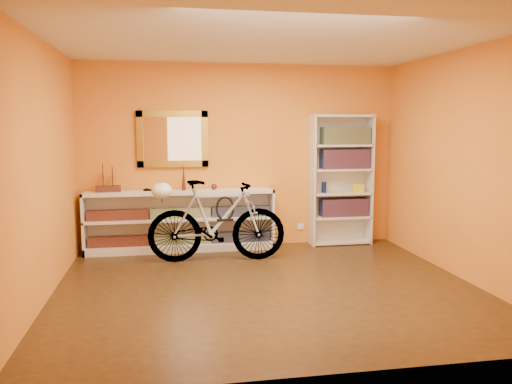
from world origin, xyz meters
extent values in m
cube|color=#311E0D|center=(0.00, 0.00, -0.01)|extent=(4.50, 4.00, 0.01)
cube|color=silver|center=(0.00, 0.00, 2.60)|extent=(4.50, 4.00, 0.01)
cube|color=orange|center=(0.00, 2.00, 1.30)|extent=(4.50, 0.01, 2.60)
cube|color=orange|center=(-2.25, 0.00, 1.30)|extent=(0.01, 4.00, 2.60)
cube|color=orange|center=(2.25, 0.00, 1.30)|extent=(0.01, 4.00, 2.60)
cube|color=olive|center=(-0.95, 1.97, 1.55)|extent=(0.98, 0.06, 0.78)
cube|color=silver|center=(0.90, 1.99, 0.25)|extent=(0.09, 0.02, 0.09)
cube|color=black|center=(-0.87, 1.79, 0.17)|extent=(2.50, 0.13, 0.14)
cube|color=navy|center=(-0.87, 1.79, 0.54)|extent=(2.50, 0.13, 0.14)
imported|color=black|center=(-1.30, 1.81, 0.85)|extent=(0.00, 0.00, 0.00)
cone|color=#522A1C|center=(-0.81, 1.81, 1.03)|extent=(0.06, 0.06, 0.36)
sphere|color=#522A1C|center=(-0.40, 1.81, 0.89)|extent=(0.08, 0.08, 0.08)
cube|color=maroon|center=(1.51, 1.84, 0.55)|extent=(0.70, 0.22, 0.26)
cube|color=maroon|center=(1.51, 1.84, 1.25)|extent=(0.70, 0.22, 0.28)
cube|color=#1C5862|center=(1.51, 1.84, 1.59)|extent=(0.70, 0.22, 0.25)
cylinder|color=navy|center=(1.20, 1.82, 0.85)|extent=(0.07, 0.07, 0.16)
cube|color=maroon|center=(1.26, 1.87, 1.56)|extent=(0.19, 0.19, 0.20)
cube|color=yellow|center=(1.71, 1.80, 0.83)|extent=(0.19, 0.15, 0.13)
imported|color=silver|center=(-0.42, 1.17, 0.53)|extent=(0.55, 1.81, 1.05)
ellipsoid|color=white|center=(-1.11, 1.21, 0.93)|extent=(0.26, 0.25, 0.20)
torus|color=black|center=(-0.32, 1.17, 0.68)|extent=(0.24, 0.03, 0.24)
camera|label=1|loc=(-1.06, -5.27, 1.74)|focal=36.05mm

